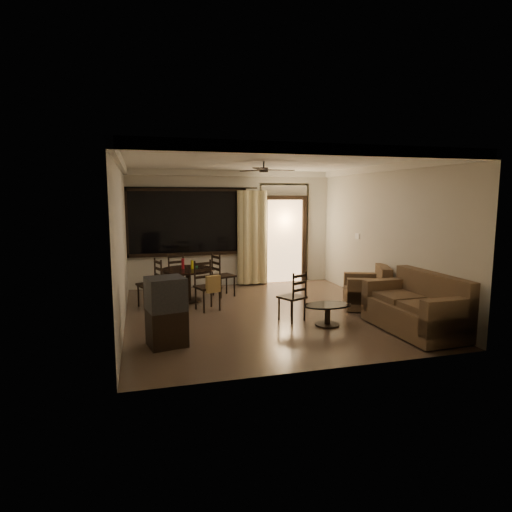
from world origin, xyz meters
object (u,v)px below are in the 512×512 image
object	(u,v)px
dining_chair_west	(150,293)
dining_chair_east	(223,283)
sofa	(418,309)
dining_table	(188,276)
dining_chair_north	(173,282)
tv_cabinet	(166,312)
side_chair	(292,306)
armchair	(369,291)
coffee_table	(328,311)
dining_chair_south	(208,295)

from	to	relation	value
dining_chair_west	dining_chair_east	size ratio (longest dim) A/B	1.00
dining_chair_west	sofa	xyz separation A→B (m)	(4.15, -2.73, 0.09)
dining_table	dining_chair_north	bearing A→B (deg)	109.18
dining_table	dining_chair_west	bearing A→B (deg)	-160.71
tv_cabinet	side_chair	bearing A→B (deg)	6.04
armchair	dining_chair_west	bearing A→B (deg)	-174.97
dining_chair_north	armchair	bearing A→B (deg)	129.08
side_chair	dining_chair_west	bearing A→B (deg)	-61.13
dining_chair_west	sofa	bearing A→B (deg)	37.61
dining_chair_north	armchair	world-z (taller)	dining_chair_north
dining_table	coffee_table	distance (m)	3.15
armchair	dining_table	bearing A→B (deg)	177.41
dining_chair_north	coffee_table	size ratio (longest dim) A/B	1.13
tv_cabinet	dining_chair_east	bearing A→B (deg)	52.45
dining_chair_south	dining_chair_north	distance (m)	1.64
dining_chair_south	armchair	distance (m)	3.15
dining_chair_east	dining_chair_north	size ratio (longest dim) A/B	1.00
dining_chair_east	tv_cabinet	world-z (taller)	tv_cabinet
dining_chair_south	armchair	world-z (taller)	dining_chair_south
tv_cabinet	armchair	distance (m)	4.12
dining_chair_south	dining_chair_west	bearing A→B (deg)	134.16
dining_table	dining_chair_west	size ratio (longest dim) A/B	1.16
dining_chair_south	dining_chair_north	xyz separation A→B (m)	(-0.54, 1.55, -0.02)
sofa	coffee_table	xyz separation A→B (m)	(-1.29, 0.67, -0.12)
dining_chair_east	dining_chair_south	xyz separation A→B (m)	(-0.51, -1.08, 0.02)
sofa	side_chair	distance (m)	2.08
tv_cabinet	sofa	distance (m)	4.00
dining_chair_east	dining_chair_north	world-z (taller)	same
dining_table	dining_chair_south	xyz separation A→B (m)	(0.28, -0.81, -0.24)
dining_table	dining_chair_west	world-z (taller)	dining_chair_west
dining_chair_south	armchair	bearing A→B (deg)	-31.70
dining_table	dining_chair_north	world-z (taller)	dining_chair_north
coffee_table	dining_chair_east	bearing A→B (deg)	116.40
tv_cabinet	side_chair	world-z (taller)	tv_cabinet
dining_table	dining_chair_east	xyz separation A→B (m)	(0.79, 0.27, -0.26)
dining_chair_east	side_chair	world-z (taller)	dining_chair_east
coffee_table	side_chair	size ratio (longest dim) A/B	0.94
dining_chair_north	coffee_table	xyz separation A→B (m)	(2.34, -3.08, -0.04)
dining_chair_north	sofa	world-z (taller)	dining_chair_north
dining_chair_south	dining_chair_east	bearing A→B (deg)	45.70
dining_chair_west	coffee_table	bearing A→B (deg)	35.25
tv_cabinet	coffee_table	size ratio (longest dim) A/B	1.21
dining_table	armchair	world-z (taller)	dining_table
dining_chair_south	dining_chair_north	world-z (taller)	same
dining_chair_south	sofa	world-z (taller)	dining_chair_south
armchair	coffee_table	distance (m)	1.52
side_chair	dining_table	bearing A→B (deg)	-76.71
dining_chair_east	sofa	size ratio (longest dim) A/B	0.54
sofa	coffee_table	world-z (taller)	sofa
dining_chair_east	sofa	distance (m)	4.17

